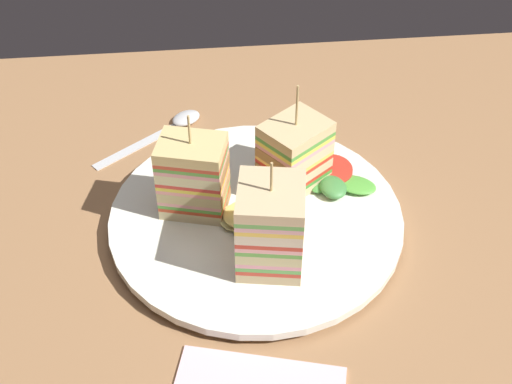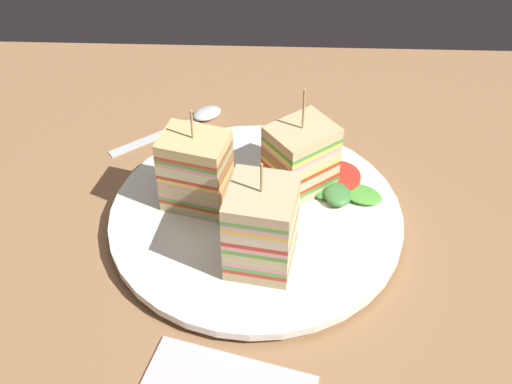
% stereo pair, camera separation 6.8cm
% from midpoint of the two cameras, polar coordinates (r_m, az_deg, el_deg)
% --- Properties ---
extents(ground_plane, '(1.00, 0.72, 0.02)m').
position_cam_midpoint_polar(ground_plane, '(0.72, -2.71, -3.41)').
color(ground_plane, '#9D7048').
extents(plate, '(0.30, 0.30, 0.02)m').
position_cam_midpoint_polar(plate, '(0.70, -2.76, -2.33)').
color(plate, white).
rests_on(plate, ground_plane).
extents(sandwich_wedge_0, '(0.07, 0.07, 0.12)m').
position_cam_midpoint_polar(sandwich_wedge_0, '(0.62, -1.89, -3.01)').
color(sandwich_wedge_0, '#D5B583').
rests_on(sandwich_wedge_0, plate).
extents(sandwich_wedge_1, '(0.08, 0.08, 0.12)m').
position_cam_midpoint_polar(sandwich_wedge_1, '(0.71, 0.48, 3.01)').
color(sandwich_wedge_1, '#DFC189').
rests_on(sandwich_wedge_1, plate).
extents(sandwich_wedge_2, '(0.07, 0.06, 0.12)m').
position_cam_midpoint_polar(sandwich_wedge_2, '(0.68, -8.06, 1.16)').
color(sandwich_wedge_2, beige).
rests_on(sandwich_wedge_2, plate).
extents(chip_pile, '(0.06, 0.06, 0.02)m').
position_cam_midpoint_polar(chip_pile, '(0.69, -3.80, -1.94)').
color(chip_pile, '#E0BD67').
rests_on(chip_pile, plate).
extents(salad_garnish, '(0.08, 0.07, 0.01)m').
position_cam_midpoint_polar(salad_garnish, '(0.73, 3.90, 1.04)').
color(salad_garnish, '#448D3E').
rests_on(salad_garnish, plate).
extents(spoon, '(0.13, 0.11, 0.01)m').
position_cam_midpoint_polar(spoon, '(0.84, -9.19, 5.42)').
color(spoon, silver).
rests_on(spoon, ground_plane).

